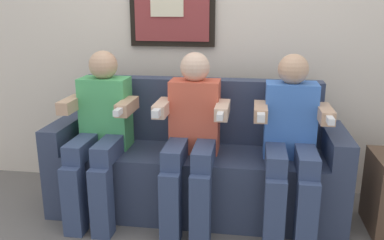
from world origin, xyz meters
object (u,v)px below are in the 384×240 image
at_px(person_in_middle, 192,134).
at_px(person_on_right, 291,138).
at_px(person_on_left, 100,130).
at_px(couch, 196,167).

height_order(person_in_middle, person_on_right, same).
bearing_deg(person_on_right, person_on_left, 179.98).
distance_m(couch, person_on_right, 0.70).
height_order(person_on_left, person_in_middle, same).
relative_size(person_in_middle, person_on_right, 1.00).
bearing_deg(couch, person_on_right, -15.29).
xyz_separation_m(person_on_left, person_in_middle, (0.61, -0.00, 0.00)).
height_order(couch, person_on_right, person_on_right).
distance_m(couch, person_on_left, 0.70).
distance_m(person_on_left, person_in_middle, 0.61).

